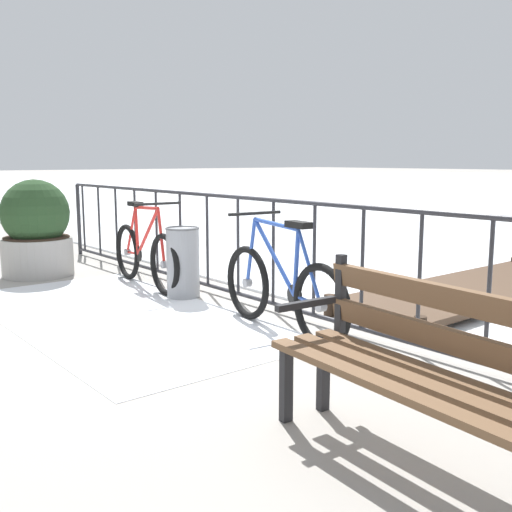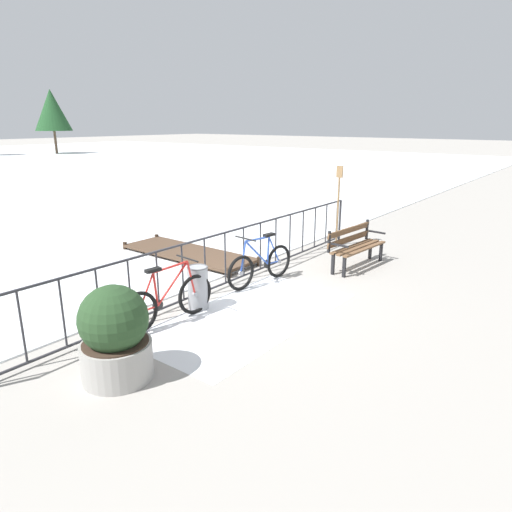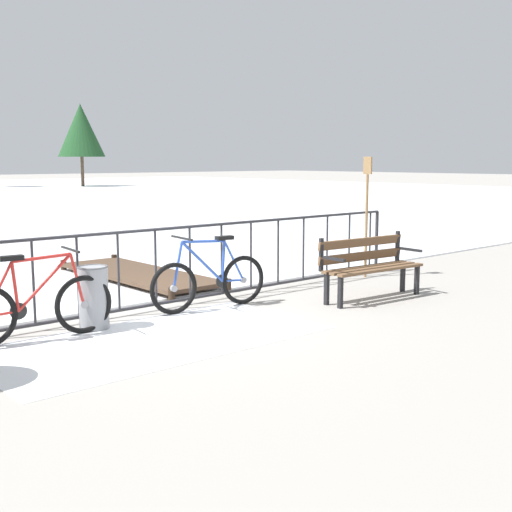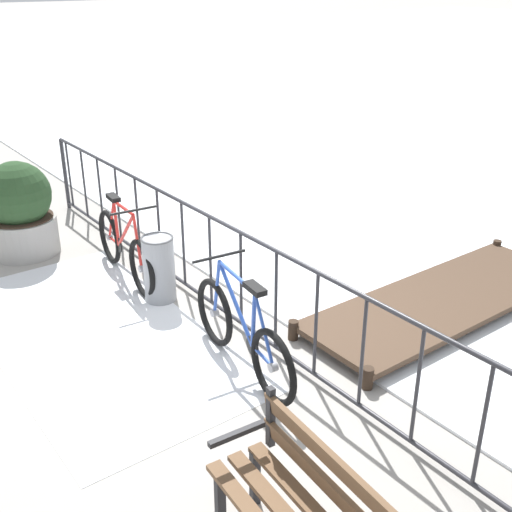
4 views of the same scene
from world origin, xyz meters
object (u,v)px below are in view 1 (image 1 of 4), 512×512
Objects in this scene: planter_with_shrub at (36,230)px; trash_bin at (183,262)px; park_bench at (429,361)px; bicycle_near_railing at (144,254)px; bicycle_second at (281,289)px.

trash_bin is at bearing 19.41° from planter_with_shrub.
planter_with_shrub is (-5.85, 0.25, 0.06)m from park_bench.
bicycle_near_railing is 2.33× the size of trash_bin.
bicycle_second is at bearing -0.32° from bicycle_near_railing.
bicycle_near_railing reaches higher than trash_bin.
park_bench is at bearing -12.16° from bicycle_near_railing.
bicycle_near_railing and bicycle_second have the same top height.
bicycle_second is 1.44× the size of planter_with_shrub.
bicycle_near_railing is at bearing 167.84° from park_bench.
trash_bin is at bearing 4.84° from bicycle_near_railing.
planter_with_shrub reaches higher than park_bench.
park_bench is 3.83m from trash_bin.
bicycle_near_railing is at bearing -175.16° from trash_bin.
park_bench is at bearing -24.28° from bicycle_second.
park_bench is 2.23× the size of trash_bin.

